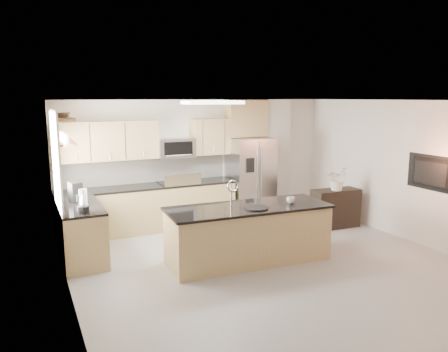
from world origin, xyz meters
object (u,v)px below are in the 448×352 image
refrigerator (250,178)px  credenza (335,208)px  cup (291,200)px  platter (256,208)px  microwave (175,148)px  range (178,204)px  bowl (61,114)px  coffee_maker (76,193)px  blender (83,203)px  flower_vase (337,173)px  kettle (83,199)px  island (248,234)px  television (430,173)px

refrigerator → credenza: refrigerator is taller
cup → platter: 0.69m
microwave → credenza: bearing=-28.0°
range → bowl: bowl is taller
cup → coffee_maker: coffee_maker is taller
blender → flower_vase: size_ratio=0.51×
bowl → coffee_maker: bearing=37.9°
cup → refrigerator: bearing=77.0°
refrigerator → blender: 4.06m
blender → kettle: 0.51m
island → kettle: 2.74m
flower_vase → kettle: bearing=176.0°
platter → television: television is taller
range → kettle: bearing=-150.7°
range → credenza: 3.23m
range → refrigerator: bearing=-1.6°
credenza → blender: (-4.98, -0.22, 0.69)m
range → bowl: bearing=-157.0°
flower_vase → platter: bearing=-157.3°
blender → coffee_maker: 0.80m
platter → coffee_maker: bearing=146.4°
range → kettle: kettle is taller
platter → coffee_maker: coffee_maker is taller
platter → refrigerator: bearing=63.1°
blender → platter: bearing=-19.1°
island → kettle: island is taller
refrigerator → bowl: bowl is taller
island → flower_vase: size_ratio=3.72×
flower_vase → television: television is taller
credenza → platter: (-2.49, -1.08, 0.54)m
cup → television: bearing=-15.6°
microwave → television: bearing=-42.8°
range → platter: (0.42, -2.50, 0.46)m
kettle → platter: bearing=-29.2°
credenza → platter: bearing=-153.0°
platter → coffee_maker: 3.02m
platter → television: bearing=-11.4°
range → flower_vase: size_ratio=1.57×
range → platter: size_ratio=2.94×
island → range: bearing=102.6°
blender → kettle: size_ratio=1.60×
platter → blender: blender is taller
island → bowl: size_ratio=6.71×
refrigerator → credenza: 1.92m
credenza → television: bearing=-66.9°
bowl → island: bearing=-27.5°
microwave → kettle: microwave is taller
credenza → cup: 2.15m
platter → flower_vase: size_ratio=0.53×
island → flower_vase: flower_vase is taller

